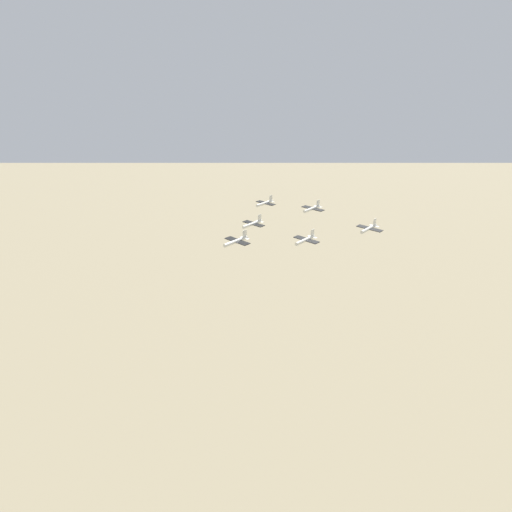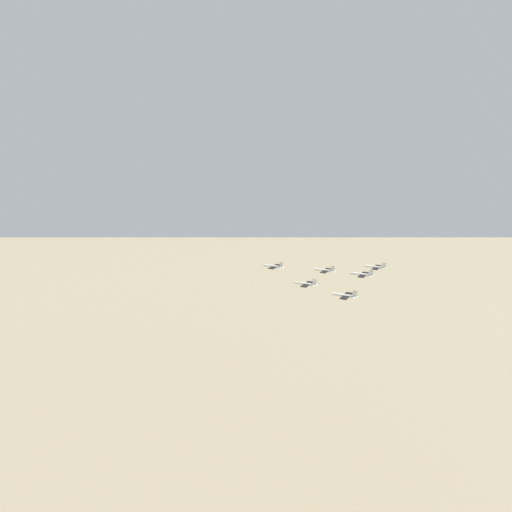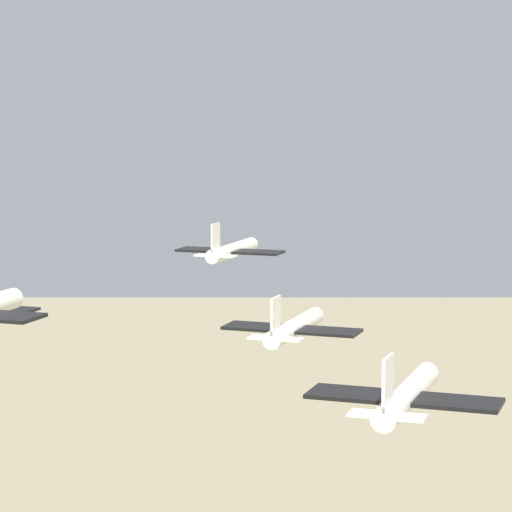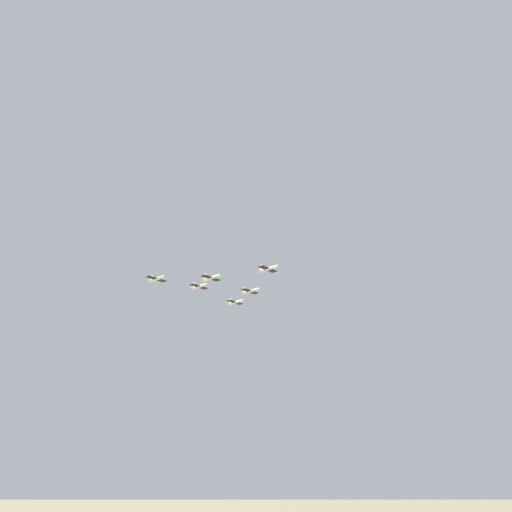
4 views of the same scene
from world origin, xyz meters
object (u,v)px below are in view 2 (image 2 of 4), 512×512
(jet_1, at_px, (306,284))
(jet_2, at_px, (325,270))
(jet_0, at_px, (274,266))
(jet_3, at_px, (346,296))
(jet_4, at_px, (363,275))
(jet_5, at_px, (376,267))

(jet_1, relative_size, jet_2, 1.00)
(jet_0, distance_m, jet_1, 21.75)
(jet_1, bearing_deg, jet_0, 59.53)
(jet_3, height_order, jet_4, jet_4)
(jet_4, bearing_deg, jet_2, 59.53)
(jet_2, height_order, jet_4, jet_4)
(jet_1, relative_size, jet_3, 1.00)
(jet_1, height_order, jet_3, jet_3)
(jet_4, bearing_deg, jet_3, -180.00)
(jet_3, bearing_deg, jet_0, 59.53)
(jet_1, relative_size, jet_4, 1.00)
(jet_2, distance_m, jet_4, 21.91)
(jet_3, bearing_deg, jet_5, -0.00)
(jet_2, distance_m, jet_5, 21.67)
(jet_0, bearing_deg, jet_1, -120.47)
(jet_1, distance_m, jet_4, 21.91)
(jet_0, xyz_separation_m, jet_4, (-36.39, -8.26, 1.26))
(jet_0, bearing_deg, jet_4, -90.00)
(jet_1, height_order, jet_4, jet_4)
(jet_0, distance_m, jet_5, 43.31)
(jet_5, bearing_deg, jet_1, 150.46)
(jet_1, height_order, jet_5, jet_5)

